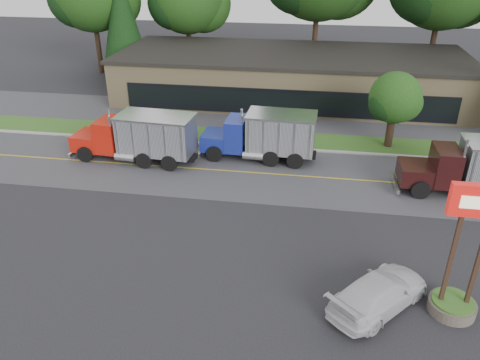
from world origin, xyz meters
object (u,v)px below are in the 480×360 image
object	(u,v)px
dump_truck_blue	(265,135)
rally_car	(379,292)
bilo_sign	(461,272)
dump_truck_red	(140,136)

from	to	relation	value
dump_truck_blue	rally_car	distance (m)	15.44
bilo_sign	rally_car	world-z (taller)	bilo_sign
bilo_sign	rally_car	size ratio (longest dim) A/B	1.17
bilo_sign	dump_truck_red	bearing A→B (deg)	145.27
bilo_sign	dump_truck_blue	size ratio (longest dim) A/B	0.74
bilo_sign	dump_truck_blue	bearing A→B (deg)	123.92
dump_truck_blue	rally_car	world-z (taller)	dump_truck_blue
dump_truck_red	rally_car	xyz separation A→B (m)	(14.72, -12.44, -1.07)
dump_truck_red	rally_car	size ratio (longest dim) A/B	1.74
dump_truck_red	rally_car	distance (m)	19.31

